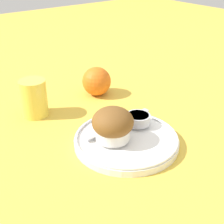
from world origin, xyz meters
TOP-DOWN VIEW (x-y plane):
  - ground_plane at (0.00, 0.00)m, footprint 3.00×3.00m
  - plate at (-0.01, -0.02)m, footprint 0.22×0.22m
  - muffin at (-0.04, -0.01)m, footprint 0.08×0.08m
  - cream_ramekin at (0.05, 0.00)m, footprint 0.05×0.05m
  - berry_pair at (-0.03, 0.03)m, footprint 0.03×0.02m
  - butter_knife at (0.01, 0.02)m, footprint 0.19×0.03m
  - orange_fruit at (0.09, 0.21)m, footprint 0.08×0.08m
  - juice_glass at (-0.10, 0.21)m, footprint 0.06×0.06m

SIDE VIEW (x-z plane):
  - ground_plane at x=0.00m, z-range 0.00..0.00m
  - plate at x=-0.01m, z-range 0.00..0.02m
  - butter_knife at x=0.01m, z-range 0.02..0.02m
  - berry_pair at x=-0.03m, z-range 0.02..0.04m
  - cream_ramekin at x=0.05m, z-range 0.02..0.04m
  - orange_fruit at x=0.09m, z-range 0.00..0.08m
  - juice_glass at x=-0.10m, z-range 0.00..0.09m
  - muffin at x=-0.04m, z-range 0.02..0.09m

